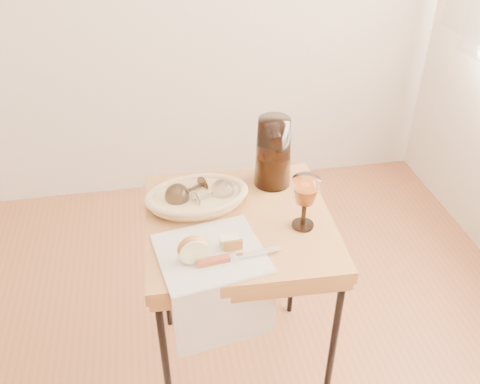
{
  "coord_description": "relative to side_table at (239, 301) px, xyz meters",
  "views": [
    {
      "loc": [
        0.16,
        -0.94,
        1.82
      ],
      "look_at": [
        0.41,
        0.36,
        0.9
      ],
      "focal_mm": 38.76,
      "sensor_mm": 36.0,
      "label": 1
    }
  ],
  "objects": [
    {
      "name": "goblet_lying_a",
      "position": [
        -0.15,
        0.11,
        0.44
      ],
      "size": [
        0.16,
        0.14,
        0.08
      ],
      "primitive_type": null,
      "rotation": [
        0.0,
        0.0,
        3.66
      ],
      "color": "#503D29",
      "rests_on": "bread_basket"
    },
    {
      "name": "apple_wedge",
      "position": [
        -0.06,
        -0.14,
        0.41
      ],
      "size": [
        0.06,
        0.03,
        0.04
      ],
      "primitive_type": "cube",
      "rotation": [
        0.0,
        0.0,
        0.03
      ],
      "color": "#F2EEAC",
      "rests_on": "tea_towel"
    },
    {
      "name": "pitcher",
      "position": [
        0.16,
        0.19,
        0.52
      ],
      "size": [
        0.23,
        0.29,
        0.3
      ],
      "primitive_type": null,
      "rotation": [
        0.0,
        0.0,
        0.27
      ],
      "color": "black",
      "rests_on": "side_table"
    },
    {
      "name": "wine_goblet",
      "position": [
        0.2,
        -0.08,
        0.48
      ],
      "size": [
        0.11,
        0.11,
        0.18
      ],
      "primitive_type": null,
      "rotation": [
        0.0,
        0.0,
        -0.34
      ],
      "color": "white",
      "rests_on": "side_table"
    },
    {
      "name": "apple_half",
      "position": [
        -0.17,
        -0.18,
        0.44
      ],
      "size": [
        0.1,
        0.06,
        0.08
      ],
      "primitive_type": "ellipsoid",
      "rotation": [
        0.0,
        0.0,
        0.12
      ],
      "color": "red",
      "rests_on": "tea_towel"
    },
    {
      "name": "goblet_lying_b",
      "position": [
        -0.08,
        0.08,
        0.44
      ],
      "size": [
        0.15,
        0.12,
        0.08
      ],
      "primitive_type": null,
      "rotation": [
        0.0,
        0.0,
        0.39
      ],
      "color": "white",
      "rests_on": "bread_basket"
    },
    {
      "name": "bread_basket",
      "position": [
        -0.12,
        0.1,
        0.41
      ],
      "size": [
        0.33,
        0.24,
        0.05
      ],
      "primitive_type": null,
      "rotation": [
        0.0,
        0.0,
        0.09
      ],
      "color": "tan",
      "rests_on": "side_table"
    },
    {
      "name": "table_knife",
      "position": [
        -0.05,
        -0.2,
        0.4
      ],
      "size": [
        0.25,
        0.05,
        0.02
      ],
      "primitive_type": null,
      "rotation": [
        0.0,
        0.0,
        0.1
      ],
      "color": "silver",
      "rests_on": "tea_towel"
    },
    {
      "name": "tea_towel",
      "position": [
        -0.11,
        -0.15,
        0.39
      ],
      "size": [
        0.35,
        0.33,
        0.01
      ],
      "primitive_type": "cube",
      "rotation": [
        0.0,
        0.0,
        0.16
      ],
      "color": "white",
      "rests_on": "side_table"
    },
    {
      "name": "side_table",
      "position": [
        0.0,
        0.0,
        0.0
      ],
      "size": [
        0.63,
        0.63,
        0.78
      ],
      "primitive_type": null,
      "rotation": [
        0.0,
        0.0,
        -0.04
      ],
      "color": "brown",
      "rests_on": "floor"
    }
  ]
}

